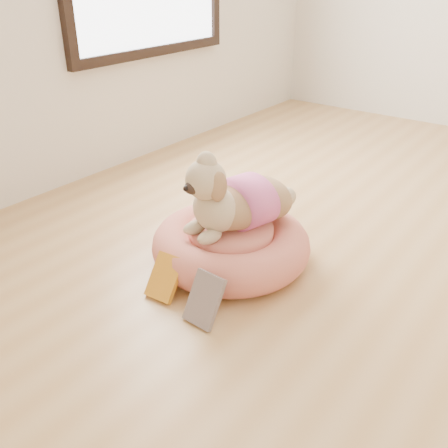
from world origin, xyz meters
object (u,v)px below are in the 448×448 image
Objects in this scene: dog at (235,186)px; book_white at (204,300)px; pet_bed at (231,245)px; book_yellow at (165,277)px.

dog is 0.50m from book_white.
dog is (0.01, 0.01, 0.28)m from pet_bed.
book_yellow is (-0.07, -0.36, -0.28)m from dog.
pet_bed is at bearing 115.44° from book_white.
pet_bed is 0.42m from book_white.
pet_bed is at bearing -126.21° from dog.
book_white is (0.15, -0.39, -0.27)m from dog.
book_white is at bearing -66.82° from pet_bed.
dog is at bearing 74.59° from book_yellow.
dog reaches higher than book_white.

